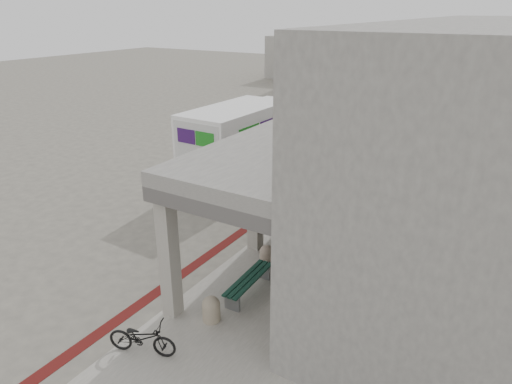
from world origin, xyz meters
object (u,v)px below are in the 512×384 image
Objects in this scene: fedex_truck at (249,138)px; bench at (249,282)px; bicycle_black at (142,338)px; utility_cabinet at (323,246)px.

fedex_truck is 9.88m from bench.
bicycle_black is (-0.78, -3.19, 0.08)m from bench.
fedex_truck reaches higher than bicycle_black.
bench is (5.22, -8.28, -1.34)m from fedex_truck.
utility_cabinet is at bearing 66.16° from bench.
utility_cabinet is at bearing -40.79° from fedex_truck.
bicycle_black is at bearing -114.46° from utility_cabinet.
bench is 3.29m from bicycle_black.
fedex_truck is 8.53m from utility_cabinet.
fedex_truck is 12.37m from bicycle_black.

